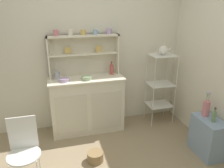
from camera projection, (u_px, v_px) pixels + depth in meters
name	position (u px, v px, depth m)	size (l,w,h in m)	color
wall_back	(86.00, 53.00, 3.58)	(3.84, 0.05, 2.50)	silver
hutch_cabinet	(87.00, 104.00, 3.60)	(1.17, 0.45, 0.91)	silver
hutch_shelf_unit	(84.00, 52.00, 3.47)	(1.10, 0.18, 0.64)	beige
bakers_rack	(161.00, 81.00, 3.78)	(0.42, 0.35, 1.21)	silver
side_shelf_blue	(208.00, 137.00, 3.06)	(0.28, 0.48, 0.54)	#849EBC
wire_chair	(24.00, 147.00, 2.44)	(0.36, 0.36, 0.85)	white
floor_basket	(95.00, 157.00, 2.98)	(0.22, 0.22, 0.14)	#93754C
cup_rose_0	(56.00, 33.00, 3.23)	(0.09, 0.07, 0.09)	#D17A84
cup_cream_1	(70.00, 32.00, 3.28)	(0.08, 0.07, 0.09)	silver
cup_gold_2	(83.00, 32.00, 3.32)	(0.08, 0.07, 0.08)	#DBB760
cup_sky_3	(95.00, 32.00, 3.37)	(0.08, 0.07, 0.08)	#8EB2D1
cup_lilac_4	(109.00, 31.00, 3.42)	(0.09, 0.07, 0.09)	#B79ECC
bowl_mixing_large	(64.00, 80.00, 3.29)	(0.15, 0.15, 0.05)	#B79ECC
bowl_floral_medium	(87.00, 78.00, 3.37)	(0.16, 0.16, 0.06)	#9EB78E
jam_bottle	(112.00, 69.00, 3.61)	(0.06, 0.06, 0.21)	#B74C47
utensil_jar	(57.00, 75.00, 3.40)	(0.08, 0.08, 0.24)	#B2B7C6
porcelain_teapot	(163.00, 50.00, 3.59)	(0.23, 0.14, 0.16)	white
flower_vase	(206.00, 107.00, 3.03)	(0.10, 0.10, 0.35)	#D17A84
oil_bottle	(214.00, 116.00, 2.90)	(0.05, 0.05, 0.20)	#6B8C60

